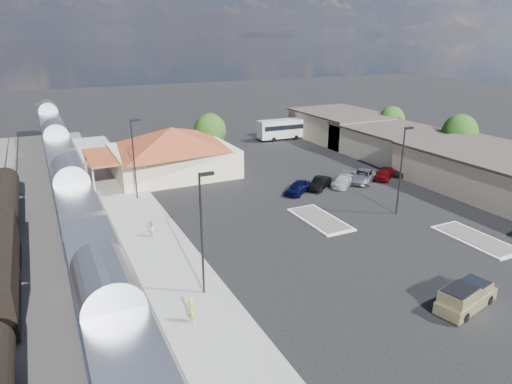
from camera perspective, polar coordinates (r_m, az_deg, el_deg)
name	(u,v)px	position (r m, az deg, el deg)	size (l,w,h in m)	color
ground	(295,235)	(42.23, 4.93, -5.37)	(280.00, 280.00, 0.00)	black
railbed	(42,244)	(44.43, -25.13, -5.85)	(16.00, 100.00, 0.12)	#4C4944
platform	(150,233)	(43.31, -13.13, -5.05)	(5.50, 92.00, 0.18)	gray
passenger_train	(73,204)	(44.57, -21.86, -1.42)	(3.00, 104.00, 5.55)	silver
station_depot	(172,151)	(60.65, -10.45, 5.10)	(18.35, 12.24, 6.20)	beige
buildings_east	(414,147)	(68.96, 19.20, 5.29)	(14.40, 51.40, 4.80)	#C6B28C
traffic_island_south	(320,219)	(45.73, 7.98, -3.38)	(3.30, 7.50, 0.21)	silver
traffic_island_north	(476,239)	(45.53, 25.76, -5.30)	(3.30, 7.50, 0.21)	silver
lamp_plat_s	(203,225)	(30.84, -6.69, -4.11)	(1.08, 0.25, 9.00)	black
lamp_plat_n	(134,153)	(51.18, -14.97, 4.75)	(1.08, 0.25, 9.00)	black
lamp_lot	(402,164)	(47.50, 17.80, 3.40)	(1.08, 0.25, 9.00)	black
tree_east_b	(460,133)	(71.43, 24.11, 6.74)	(4.94, 4.94, 6.96)	#382314
tree_east_c	(391,121)	(81.04, 16.58, 8.56)	(4.41, 4.41, 6.21)	#382314
tree_depot	(210,131)	(68.29, -5.74, 7.63)	(4.71, 4.71, 6.63)	#382314
pickup_truck	(467,296)	(34.34, 24.83, -11.75)	(5.33, 2.93, 1.74)	tan
coach_bus	(288,128)	(80.96, 4.00, 8.02)	(10.97, 2.77, 3.50)	white
person_a	(192,309)	(29.83, -8.05, -14.30)	(0.66, 0.44, 1.82)	#B8CA3F
person_b	(151,229)	(42.05, -13.01, -4.48)	(0.77, 0.60, 1.58)	silver
parked_car_a	(298,187)	(52.88, 5.28, 0.58)	(1.74, 4.32, 1.47)	#0C103E
parked_car_b	(320,183)	(54.78, 7.99, 1.10)	(1.50, 4.30, 1.42)	black
parked_car_c	(343,181)	(56.34, 10.87, 1.41)	(1.91, 4.69, 1.36)	white
parked_car_d	(363,176)	(58.45, 13.23, 1.96)	(2.50, 5.43, 1.51)	gray
parked_car_e	(385,173)	(60.25, 15.79, 2.25)	(1.77, 4.40, 1.50)	maroon
parked_car_f	(402,171)	(62.60, 17.81, 2.57)	(1.35, 3.88, 1.28)	black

